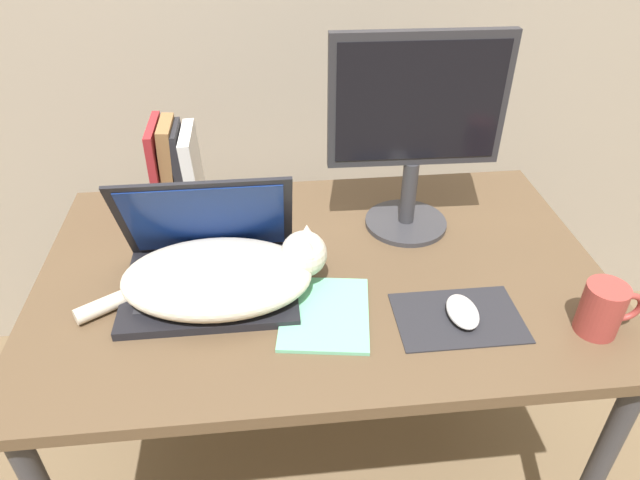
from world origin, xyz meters
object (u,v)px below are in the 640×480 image
external_monitor (416,126)px  notepad (325,313)px  laptop (210,266)px  cat (224,276)px  computer_mouse (463,312)px  book_row (176,169)px  mug (603,309)px

external_monitor → notepad: bearing=-127.8°
laptop → external_monitor: external_monitor is taller
cat → computer_mouse: cat is taller
notepad → book_row: bearing=126.0°
book_row → cat: bearing=-71.2°
laptop → computer_mouse: bearing=-17.8°
laptop → notepad: (0.22, -0.12, -0.04)m
computer_mouse → external_monitor: bearing=95.8°
computer_mouse → book_row: (-0.58, 0.47, 0.09)m
laptop → mug: (0.73, -0.21, 0.00)m
laptop → external_monitor: bearing=21.3°
external_monitor → computer_mouse: bearing=-84.2°
laptop → computer_mouse: size_ratio=3.61×
laptop → cat: bearing=-53.2°
laptop → book_row: 0.33m
cat → book_row: size_ratio=2.17×
mug → computer_mouse: bearing=166.9°
laptop → computer_mouse: (0.49, -0.16, -0.03)m
laptop → mug: bearing=-16.2°
cat → computer_mouse: size_ratio=5.15×
cat → mug: cat is taller
laptop → mug: 0.76m
laptop → notepad: size_ratio=1.50×
cat → external_monitor: size_ratio=1.09×
cat → notepad: cat is taller
cat → computer_mouse: (0.46, -0.11, -0.04)m
mug → cat: bearing=166.3°
cat → book_row: 0.38m
laptop → computer_mouse: 0.51m
cat → book_row: bearing=108.8°
external_monitor → computer_mouse: 0.41m
laptop → cat: 0.05m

